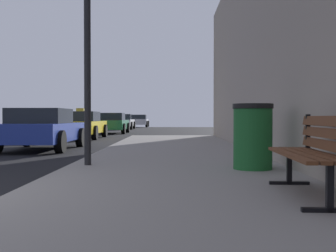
# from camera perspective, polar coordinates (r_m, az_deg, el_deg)

# --- Properties ---
(sidewalk) EXTENTS (4.00, 32.00, 0.15)m
(sidewalk) POSITION_cam_1_polar(r_m,az_deg,el_deg) (4.66, 2.39, -10.32)
(sidewalk) COLOR gray
(sidewalk) RESTS_ON ground_plane
(bench) EXTENTS (0.58, 1.87, 0.89)m
(bench) POSITION_cam_1_polar(r_m,az_deg,el_deg) (4.95, 18.69, -2.81)
(bench) COLOR brown
(bench) RESTS_ON sidewalk
(trash_bin) EXTENTS (0.66, 0.66, 1.07)m
(trash_bin) POSITION_cam_1_polar(r_m,az_deg,el_deg) (7.27, 11.05, -1.33)
(trash_bin) COLOR #195926
(trash_bin) RESTS_ON sidewalk
(car_blue) EXTENTS (2.01, 4.18, 1.27)m
(car_blue) POSITION_cam_1_polar(r_m,az_deg,el_deg) (13.94, -16.21, -0.36)
(car_blue) COLOR #233899
(car_blue) RESTS_ON ground_plane
(car_yellow) EXTENTS (1.99, 4.42, 1.43)m
(car_yellow) POSITION_cam_1_polar(r_m,az_deg,el_deg) (20.92, -11.33, 0.16)
(car_yellow) COLOR yellow
(car_yellow) RESTS_ON ground_plane
(car_green) EXTENTS (2.00, 4.04, 1.27)m
(car_green) POSITION_cam_1_polar(r_m,az_deg,el_deg) (27.25, -7.44, 0.39)
(car_green) COLOR #196638
(car_green) RESTS_ON ground_plane
(car_white) EXTENTS (2.05, 4.24, 1.27)m
(car_white) POSITION_cam_1_polar(r_m,az_deg,el_deg) (36.93, -6.08, 0.59)
(car_white) COLOR white
(car_white) RESTS_ON ground_plane
(car_silver) EXTENTS (1.97, 4.29, 1.27)m
(car_silver) POSITION_cam_1_polar(r_m,az_deg,el_deg) (45.09, -3.84, 0.69)
(car_silver) COLOR #B7B7BF
(car_silver) RESTS_ON ground_plane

